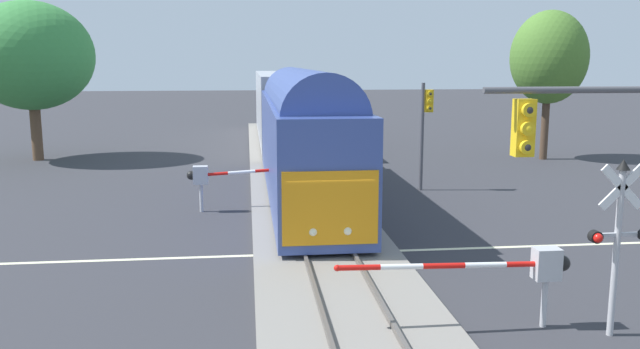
# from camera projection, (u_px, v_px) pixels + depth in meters

# --- Properties ---
(ground_plane) EXTENTS (220.00, 220.00, 0.00)m
(ground_plane) POSITION_uv_depth(u_px,v_px,m) (325.00, 253.00, 19.82)
(ground_plane) COLOR #333338
(road_centre_stripe) EXTENTS (44.00, 0.20, 0.01)m
(road_centre_stripe) POSITION_uv_depth(u_px,v_px,m) (325.00, 253.00, 19.82)
(road_centre_stripe) COLOR beige
(road_centre_stripe) RESTS_ON ground
(railway_track) EXTENTS (4.40, 80.00, 0.32)m
(railway_track) POSITION_uv_depth(u_px,v_px,m) (325.00, 250.00, 19.80)
(railway_track) COLOR gray
(railway_track) RESTS_ON ground
(commuter_train) EXTENTS (3.04, 39.05, 5.16)m
(commuter_train) POSITION_uv_depth(u_px,v_px,m) (289.00, 116.00, 35.82)
(commuter_train) COLOR #384C93
(commuter_train) RESTS_ON railway_track
(crossing_gate_near) EXTENTS (5.22, 0.40, 1.80)m
(crossing_gate_near) POSITION_uv_depth(u_px,v_px,m) (524.00, 267.00, 14.07)
(crossing_gate_near) COLOR #B7B7BC
(crossing_gate_near) RESTS_ON ground
(crossing_signal_mast) EXTENTS (1.36, 0.44, 3.83)m
(crossing_signal_mast) POSITION_uv_depth(u_px,v_px,m) (619.00, 230.00, 13.47)
(crossing_signal_mast) COLOR #B2B2B7
(crossing_signal_mast) RESTS_ON ground
(crossing_gate_far) EXTENTS (5.87, 0.40, 1.80)m
(crossing_gate_far) POSITION_uv_depth(u_px,v_px,m) (218.00, 175.00, 25.09)
(crossing_gate_far) COLOR #B7B7BC
(crossing_gate_far) RESTS_ON ground
(traffic_signal_far_side) EXTENTS (0.53, 0.38, 4.84)m
(traffic_signal_far_side) POSITION_uv_depth(u_px,v_px,m) (426.00, 119.00, 28.90)
(traffic_signal_far_side) COLOR #4C4C51
(traffic_signal_far_side) RESTS_ON ground
(maple_right_background) EXTENTS (4.43, 4.43, 8.69)m
(maple_right_background) POSITION_uv_depth(u_px,v_px,m) (549.00, 58.00, 37.64)
(maple_right_background) COLOR #4C3828
(maple_right_background) RESTS_ON ground
(pine_left_background) EXTENTS (7.13, 7.13, 9.21)m
(pine_left_background) POSITION_uv_depth(u_px,v_px,m) (31.00, 56.00, 37.27)
(pine_left_background) COLOR brown
(pine_left_background) RESTS_ON ground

